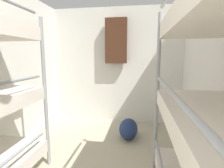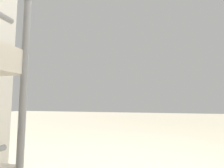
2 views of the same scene
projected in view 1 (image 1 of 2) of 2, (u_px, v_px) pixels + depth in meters
The scene contains 3 objects.
wall_back at pixel (117, 66), 3.77m from camera, with size 2.86×0.06×2.44m.
duffel_bag at pixel (128, 129), 3.10m from camera, with size 0.32×0.58×0.32m.
hanging_coat at pixel (116, 41), 3.55m from camera, with size 0.44×0.12×0.90m.
Camera 1 is at (0.48, 0.44, 1.42)m, focal length 28.00 mm.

